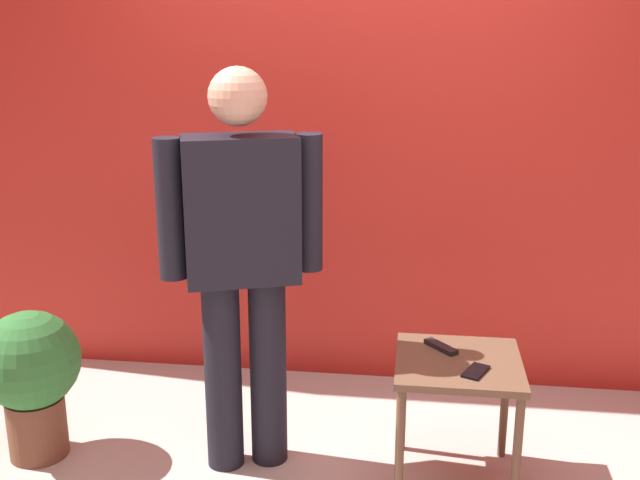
% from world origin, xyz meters
% --- Properties ---
extents(back_wall_red, '(5.07, 0.12, 3.10)m').
position_xyz_m(back_wall_red, '(0.00, 1.32, 1.55)').
color(back_wall_red, '#B4271F').
rests_on(back_wall_red, ground_plane).
extents(standing_person, '(0.68, 0.37, 1.74)m').
position_xyz_m(standing_person, '(-0.39, 0.34, 0.97)').
color(standing_person, black).
rests_on(standing_person, ground_plane).
extents(side_table, '(0.51, 0.51, 0.56)m').
position_xyz_m(side_table, '(0.52, 0.30, 0.48)').
color(side_table, brown).
rests_on(side_table, ground_plane).
extents(cell_phone, '(0.12, 0.16, 0.01)m').
position_xyz_m(cell_phone, '(0.58, 0.19, 0.57)').
color(cell_phone, black).
rests_on(cell_phone, side_table).
extents(tv_remote, '(0.14, 0.16, 0.02)m').
position_xyz_m(tv_remote, '(0.45, 0.40, 0.57)').
color(tv_remote, black).
rests_on(tv_remote, side_table).
extents(potted_plant, '(0.44, 0.44, 0.69)m').
position_xyz_m(potted_plant, '(-1.34, 0.26, 0.41)').
color(potted_plant, brown).
rests_on(potted_plant, ground_plane).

